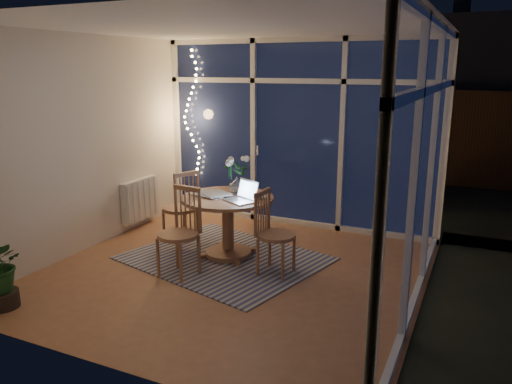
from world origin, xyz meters
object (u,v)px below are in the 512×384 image
Objects in this scene: laptop at (239,191)px; potted_plant at (0,270)px; chair_left at (180,207)px; chair_right at (276,233)px; dining_table at (228,227)px; flower_vase at (237,184)px; chair_front at (178,233)px.

laptop reaches higher than potted_plant.
chair_left is 1.04× the size of chair_right.
chair_right is 0.66m from laptop.
dining_table is 1.15× the size of chair_right.
potted_plant is at bearing 134.23° from chair_right.
chair_left is at bearing -175.17° from flower_vase.
chair_front is at bearing -105.56° from dining_table.
laptop is 1.64× the size of flower_vase.
chair_left is at bearing -168.19° from laptop.
chair_front is (0.56, -0.88, 0.00)m from chair_left.
chair_left is 2.86× the size of laptop.
chair_right reaches higher than potted_plant.
flower_vase reaches higher than dining_table.
dining_table is 0.52m from flower_vase.
potted_plant is at bearing -100.98° from laptop.
chair_front reaches higher than flower_vase.
chair_front reaches higher than dining_table.
chair_front is 1.30× the size of potted_plant.
flower_vase is at bearing 59.29° from chair_right.
potted_plant is at bearing -122.27° from dining_table.
dining_table is at bearing 175.56° from laptop.
chair_right is 2.71m from potted_plant.
laptop is at bearing 61.37° from chair_front.
dining_table is at bearing 57.73° from potted_plant.
laptop is (0.98, -0.27, 0.37)m from chair_left.
flower_vase is at bearing 82.84° from chair_front.
flower_vase is 0.28× the size of potted_plant.
chair_right is at bearing 33.58° from chair_front.
potted_plant is (-0.54, -2.20, -0.11)m from chair_left.
chair_right is 2.75× the size of laptop.
dining_table is at bearing 80.89° from chair_front.
laptop reaches higher than chair_right.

